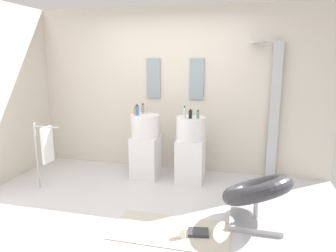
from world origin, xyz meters
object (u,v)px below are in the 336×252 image
object	(u,v)px
pedestal_sink_left	(145,145)
shower_column	(273,109)
pedestal_sink_right	(190,148)
soap_bottle_clear	(184,113)
soap_bottle_blue	(137,110)
soap_bottle_black	(190,114)
lounge_chair	(257,194)
towel_rack	(46,146)
coffee_mug	(182,233)
magazine_charcoal	(198,232)
soap_bottle_grey	(143,109)
soap_bottle_green	(198,115)
soap_bottle_amber	(136,111)

from	to	relation	value
pedestal_sink_left	shower_column	xyz separation A→B (m)	(1.86, 0.41, 0.57)
pedestal_sink_right	soap_bottle_clear	xyz separation A→B (m)	(-0.07, -0.11, 0.55)
soap_bottle_blue	soap_bottle_black	bearing A→B (deg)	-4.20
pedestal_sink_left	shower_column	distance (m)	1.99
lounge_chair	towel_rack	world-z (taller)	towel_rack
soap_bottle_black	soap_bottle_blue	bearing A→B (deg)	175.80
shower_column	coffee_mug	bearing A→B (deg)	-115.98
shower_column	soap_bottle_blue	world-z (taller)	shower_column
pedestal_sink_left	pedestal_sink_right	size ratio (longest dim) A/B	1.00
pedestal_sink_left	coffee_mug	world-z (taller)	pedestal_sink_left
pedestal_sink_left	magazine_charcoal	bearing A→B (deg)	-54.18
shower_column	soap_bottle_clear	bearing A→B (deg)	-157.09
soap_bottle_grey	soap_bottle_green	world-z (taller)	soap_bottle_grey
lounge_chair	magazine_charcoal	world-z (taller)	lounge_chair
pedestal_sink_right	towel_rack	size ratio (longest dim) A/B	1.13
soap_bottle_black	soap_bottle_grey	bearing A→B (deg)	163.78
towel_rack	magazine_charcoal	size ratio (longest dim) A/B	4.39
soap_bottle_green	soap_bottle_blue	distance (m)	0.92
soap_bottle_green	soap_bottle_amber	xyz separation A→B (m)	(-0.94, 0.05, 0.00)
soap_bottle_grey	pedestal_sink_right	bearing A→B (deg)	-8.39
soap_bottle_clear	soap_bottle_amber	xyz separation A→B (m)	(-0.75, 0.06, -0.02)
lounge_chair	towel_rack	xyz separation A→B (m)	(-2.80, 0.26, 0.28)
pedestal_sink_right	soap_bottle_clear	bearing A→B (deg)	-123.99
pedestal_sink_right	pedestal_sink_left	bearing A→B (deg)	180.00
soap_bottle_green	soap_bottle_amber	size ratio (longest dim) A/B	0.95
pedestal_sink_right	soap_bottle_grey	xyz separation A→B (m)	(-0.77, 0.11, 0.54)
lounge_chair	soap_bottle_green	world-z (taller)	soap_bottle_green
magazine_charcoal	soap_bottle_grey	distance (m)	2.18
towel_rack	soap_bottle_blue	xyz separation A→B (m)	(1.06, 0.75, 0.42)
soap_bottle_green	soap_bottle_blue	world-z (taller)	soap_bottle_blue
soap_bottle_grey	pedestal_sink_left	bearing A→B (deg)	-58.12
soap_bottle_blue	soap_bottle_amber	distance (m)	0.03
magazine_charcoal	soap_bottle_blue	world-z (taller)	soap_bottle_blue
coffee_mug	soap_bottle_clear	xyz separation A→B (m)	(-0.27, 1.44, 1.00)
soap_bottle_green	soap_bottle_black	size ratio (longest dim) A/B	0.92
shower_column	soap_bottle_amber	size ratio (longest dim) A/B	15.94
lounge_chair	soap_bottle_grey	distance (m)	2.18
pedestal_sink_left	soap_bottle_blue	bearing A→B (deg)	-153.21
soap_bottle_clear	soap_bottle_black	xyz separation A→B (m)	(0.09, -0.00, -0.02)
magazine_charcoal	soap_bottle_green	world-z (taller)	soap_bottle_green
coffee_mug	soap_bottle_black	bearing A→B (deg)	97.47
lounge_chair	towel_rack	distance (m)	2.83
magazine_charcoal	coffee_mug	distance (m)	0.18
lounge_chair	soap_bottle_clear	distance (m)	1.55
lounge_chair	soap_bottle_blue	bearing A→B (deg)	149.90
lounge_chair	soap_bottle_blue	xyz separation A→B (m)	(-1.74, 1.01, 0.70)
pedestal_sink_left	soap_bottle_amber	distance (m)	0.55
soap_bottle_amber	pedestal_sink_right	bearing A→B (deg)	3.35
pedestal_sink_right	soap_bottle_grey	distance (m)	0.95
shower_column	soap_bottle_grey	world-z (taller)	shower_column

